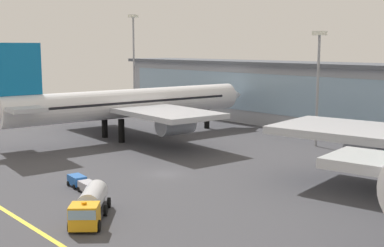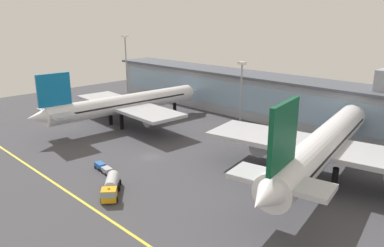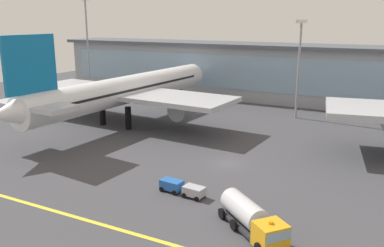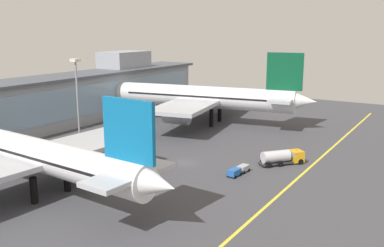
{
  "view_description": "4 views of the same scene",
  "coord_description": "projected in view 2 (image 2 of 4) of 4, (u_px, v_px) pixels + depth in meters",
  "views": [
    {
      "loc": [
        51.82,
        -40.75,
        16.7
      ],
      "look_at": [
        -7.49,
        11.21,
        4.86
      ],
      "focal_mm": 47.53,
      "sensor_mm": 36.0,
      "label": 1
    },
    {
      "loc": [
        63.18,
        -50.09,
        31.37
      ],
      "look_at": [
        2.1,
        11.48,
        6.14
      ],
      "focal_mm": 34.74,
      "sensor_mm": 36.0,
      "label": 2
    },
    {
      "loc": [
        20.44,
        -50.19,
        19.69
      ],
      "look_at": [
        -9.0,
        6.24,
        3.24
      ],
      "focal_mm": 38.31,
      "sensor_mm": 36.0,
      "label": 3
    },
    {
      "loc": [
        -69.26,
        -44.65,
        26.26
      ],
      "look_at": [
        8.9,
        3.96,
        5.89
      ],
      "focal_mm": 40.47,
      "sensor_mm": 36.0,
      "label": 4
    }
  ],
  "objects": [
    {
      "name": "baggage_tug_near",
      "position": [
        103.0,
        168.0,
        77.72
      ],
      "size": [
        5.72,
        2.21,
        1.4
      ],
      "rotation": [
        0.0,
        0.0,
        3.04
      ],
      "color": "black",
      "rests_on": "ground"
    },
    {
      "name": "airliner_near_right",
      "position": [
        323.0,
        145.0,
        71.47
      ],
      "size": [
        48.13,
        61.39,
        20.15
      ],
      "rotation": [
        0.0,
        0.0,
        1.75
      ],
      "color": "black",
      "rests_on": "ground"
    },
    {
      "name": "apron_light_mast_centre",
      "position": [
        126.0,
        59.0,
        137.43
      ],
      "size": [
        1.8,
        1.8,
        24.54
      ],
      "color": "gray",
      "rests_on": "ground"
    },
    {
      "name": "apron_light_mast_west",
      "position": [
        241.0,
        85.0,
        102.09
      ],
      "size": [
        1.8,
        1.8,
        19.37
      ],
      "color": "gray",
      "rests_on": "ground"
    },
    {
      "name": "ground_plane",
      "position": [
        151.0,
        157.0,
        85.63
      ],
      "size": [
        185.04,
        185.04,
        0.0
      ],
      "primitive_type": "plane",
      "color": "#424247"
    },
    {
      "name": "taxiway_centreline_stripe",
      "position": [
        60.0,
        187.0,
        70.63
      ],
      "size": [
        148.03,
        0.5,
        0.01
      ],
      "primitive_type": "cube",
      "color": "yellow",
      "rests_on": "ground"
    },
    {
      "name": "airliner_near_left",
      "position": [
        125.0,
        104.0,
        109.45
      ],
      "size": [
        42.93,
        56.75,
        17.42
      ],
      "rotation": [
        0.0,
        0.0,
        1.51
      ],
      "color": "black",
      "rests_on": "ground"
    },
    {
      "name": "terminal_building",
      "position": [
        272.0,
        97.0,
        114.63
      ],
      "size": [
        135.17,
        14.0,
        18.83
      ],
      "color": "#9399A3",
      "rests_on": "ground"
    },
    {
      "name": "fuel_tanker_truck",
      "position": [
        111.0,
        187.0,
        67.37
      ],
      "size": [
        8.51,
        7.65,
        2.9
      ],
      "rotation": [
        0.0,
        0.0,
        5.59
      ],
      "color": "black",
      "rests_on": "ground"
    }
  ]
}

